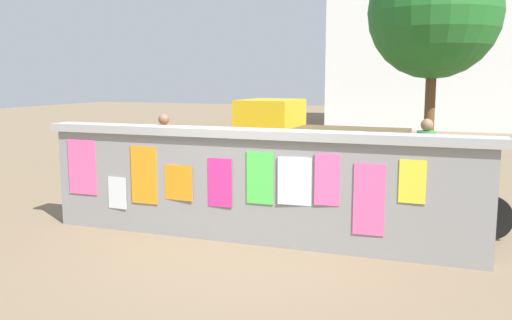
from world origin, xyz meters
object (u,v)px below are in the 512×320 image
object	(u,v)px
bicycle_near	(452,211)
auto_rickshaw_truck	(313,144)
tree_roadside	(434,13)
motorcycle	(199,187)
person_walking	(164,145)
person_bystander	(426,154)

from	to	relation	value
bicycle_near	auto_rickshaw_truck	bearing A→B (deg)	133.04
auto_rickshaw_truck	tree_roadside	bearing A→B (deg)	70.31
motorcycle	tree_roadside	bearing A→B (deg)	70.38
person_walking	person_bystander	world-z (taller)	same
motorcycle	bicycle_near	distance (m)	4.12
bicycle_near	tree_roadside	bearing A→B (deg)	95.10
person_bystander	person_walking	bearing A→B (deg)	-175.14
auto_rickshaw_truck	person_walking	distance (m)	3.25
bicycle_near	motorcycle	bearing A→B (deg)	-178.24
person_walking	tree_roadside	xyz separation A→B (m)	(4.72, 7.94, 3.26)
auto_rickshaw_truck	person_bystander	xyz separation A→B (m)	(2.46, -1.53, 0.09)
person_walking	motorcycle	bearing A→B (deg)	-43.15
tree_roadside	auto_rickshaw_truck	bearing A→B (deg)	-109.69
bicycle_near	person_bystander	world-z (taller)	person_bystander
motorcycle	tree_roadside	xyz separation A→B (m)	(3.30, 9.27, 3.78)
tree_roadside	motorcycle	bearing A→B (deg)	-109.62
motorcycle	person_walking	distance (m)	2.02
person_walking	tree_roadside	size ratio (longest dim) A/B	0.26
person_walking	person_bystander	distance (m)	5.07
auto_rickshaw_truck	person_walking	xyz separation A→B (m)	(-2.59, -1.96, 0.09)
motorcycle	bicycle_near	size ratio (longest dim) A/B	1.12
motorcycle	person_walking	size ratio (longest dim) A/B	1.17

